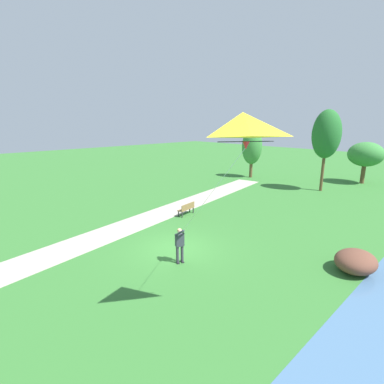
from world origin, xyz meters
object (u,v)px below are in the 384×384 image
at_px(tree_horizon_far, 326,134).
at_px(lakeside_shrub, 356,261).
at_px(person_kite_flyer, 180,242).
at_px(park_bench_near_walkway, 187,208).
at_px(tree_behind_path, 252,147).
at_px(tree_treeline_center, 366,155).
at_px(flying_kite, 242,132).

xyz_separation_m(tree_horizon_far, lakeside_shrub, (7.75, -14.57, -4.88)).
bearing_deg(person_kite_flyer, park_bench_near_walkway, 134.85).
relative_size(park_bench_near_walkway, tree_behind_path, 0.27).
bearing_deg(tree_horizon_far, person_kite_flyer, -85.10).
bearing_deg(tree_treeline_center, lakeside_shrub, -73.95).
bearing_deg(tree_treeline_center, person_kite_flyer, -89.87).
height_order(park_bench_near_walkway, lakeside_shrub, lakeside_shrub).
bearing_deg(flying_kite, lakeside_shrub, 76.40).
bearing_deg(tree_treeline_center, flying_kite, -80.80).
distance_m(tree_behind_path, tree_treeline_center, 11.98).
relative_size(flying_kite, lakeside_shrub, 2.49).
bearing_deg(tree_behind_path, tree_treeline_center, 29.38).
height_order(flying_kite, tree_horizon_far, tree_horizon_far).
bearing_deg(park_bench_near_walkway, person_kite_flyer, -45.15).
relative_size(person_kite_flyer, park_bench_near_walkway, 1.17).
bearing_deg(park_bench_near_walkway, tree_horizon_far, 76.69).
bearing_deg(tree_behind_path, person_kite_flyer, -62.95).
height_order(flying_kite, tree_treeline_center, flying_kite).
xyz_separation_m(park_bench_near_walkway, tree_horizon_far, (3.45, 14.56, 4.87)).
bearing_deg(tree_horizon_far, flying_kite, -73.82).
distance_m(tree_behind_path, tree_horizon_far, 9.00).
distance_m(person_kite_flyer, tree_behind_path, 23.22).
height_order(park_bench_near_walkway, tree_behind_path, tree_behind_path).
distance_m(person_kite_flyer, tree_horizon_far, 20.26).
relative_size(tree_horizon_far, lakeside_shrub, 3.83).
xyz_separation_m(person_kite_flyer, tree_treeline_center, (-0.06, 26.42, 2.08)).
relative_size(flying_kite, park_bench_near_walkway, 3.21).
bearing_deg(person_kite_flyer, lakeside_shrub, 40.36).
distance_m(flying_kite, tree_behind_path, 26.74).
xyz_separation_m(park_bench_near_walkway, tree_behind_path, (-5.35, 15.38, 3.16)).
relative_size(park_bench_near_walkway, tree_horizon_far, 0.20).
xyz_separation_m(person_kite_flyer, park_bench_near_walkway, (-5.14, 5.16, -0.54)).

